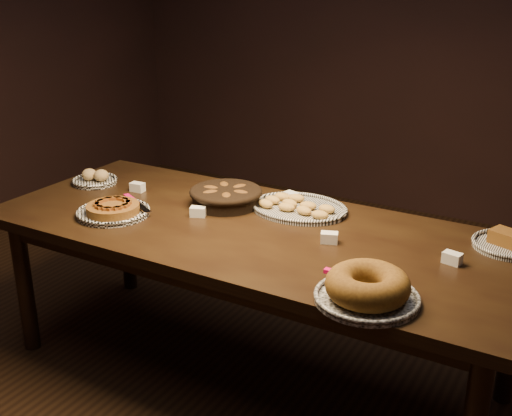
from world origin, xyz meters
The scene contains 9 objects.
ground centered at (0.00, 0.00, 0.00)m, with size 5.00×5.00×0.00m, color black.
buffet_table centered at (0.00, 0.00, 0.68)m, with size 2.40×1.00×0.75m.
apple_tart_plate centered at (-0.62, -0.20, 0.77)m, with size 0.34×0.35×0.06m.
madeleine_platter centered at (0.09, 0.28, 0.77)m, with size 0.46×0.37×0.05m.
bundt_cake_plate centered at (0.68, -0.38, 0.80)m, with size 0.38×0.36×0.11m.
croissant_basket centered at (-0.25, 0.17, 0.80)m, with size 0.40×0.40×0.09m.
bread_roll_plate centered at (-1.02, 0.10, 0.77)m, with size 0.24×0.24×0.07m.
loaf_plate centered at (1.02, 0.33, 0.77)m, with size 0.30×0.30×0.07m.
tent_cards centered at (0.04, 0.11, 0.77)m, with size 1.67×0.46×0.04m.
Camera 1 is at (1.32, -2.25, 1.83)m, focal length 45.00 mm.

